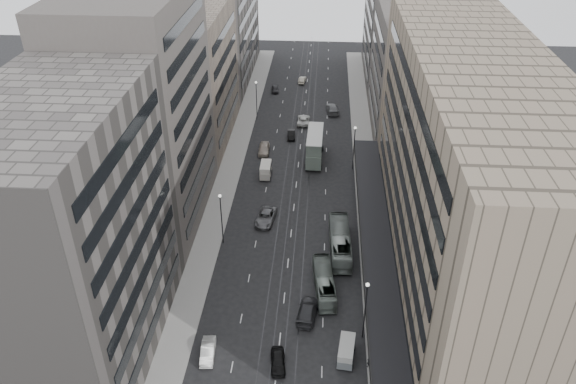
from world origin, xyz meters
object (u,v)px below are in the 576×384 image
(panel_van, at_px, (266,170))
(pedestrian, at_px, (370,361))
(sedan_2, at_px, (266,217))
(vw_microbus, at_px, (346,350))
(sedan_0, at_px, (278,361))
(bus_far, at_px, (340,242))
(double_decker, at_px, (315,146))
(bus_near, at_px, (324,282))
(sedan_1, at_px, (208,351))

(panel_van, xyz_separation_m, pedestrian, (15.65, -40.86, -0.33))
(sedan_2, height_order, pedestrian, pedestrian)
(vw_microbus, distance_m, sedan_0, 7.75)
(bus_far, relative_size, pedestrian, 6.55)
(vw_microbus, relative_size, pedestrian, 2.37)
(bus_far, bearing_deg, pedestrian, 96.03)
(double_decker, height_order, vw_microbus, double_decker)
(panel_van, xyz_separation_m, sedan_2, (1.37, -13.55, -0.59))
(vw_microbus, bearing_deg, bus_near, 110.22)
(double_decker, xyz_separation_m, sedan_0, (-2.73, -47.86, -2.20))
(sedan_1, relative_size, pedestrian, 2.41)
(double_decker, relative_size, vw_microbus, 2.35)
(sedan_0, bearing_deg, panel_van, 91.03)
(sedan_2, bearing_deg, sedan_1, -91.04)
(sedan_2, bearing_deg, vw_microbus, -58.67)
(sedan_1, bearing_deg, panel_van, 81.91)
(vw_microbus, bearing_deg, sedan_0, -161.24)
(bus_far, bearing_deg, sedan_1, 51.02)
(panel_van, bearing_deg, sedan_2, -85.00)
(sedan_0, bearing_deg, vw_microbus, 5.17)
(bus_far, distance_m, double_decker, 27.07)
(sedan_1, bearing_deg, bus_near, 37.81)
(bus_near, height_order, double_decker, double_decker)
(bus_near, relative_size, sedan_0, 2.37)
(bus_near, distance_m, double_decker, 35.23)
(pedestrian, bearing_deg, sedan_2, -92.56)
(double_decker, xyz_separation_m, sedan_1, (-10.76, -46.96, -2.19))
(double_decker, distance_m, sedan_1, 48.22)
(panel_van, bearing_deg, vw_microbus, -72.47)
(sedan_2, distance_m, pedestrian, 30.82)
(panel_van, height_order, pedestrian, panel_van)
(sedan_1, distance_m, sedan_2, 27.10)
(bus_far, xyz_separation_m, sedan_0, (-7.07, -21.16, -0.93))
(sedan_2, bearing_deg, pedestrian, -55.26)
(pedestrian, bearing_deg, double_decker, -111.32)
(double_decker, distance_m, panel_van, 10.68)
(pedestrian, bearing_deg, bus_near, -97.44)
(pedestrian, bearing_deg, sedan_0, -27.82)
(sedan_1, height_order, sedan_2, sedan_2)
(vw_microbus, bearing_deg, sedan_1, -170.53)
(double_decker, bearing_deg, bus_near, -85.34)
(vw_microbus, relative_size, sedan_1, 0.98)
(sedan_1, xyz_separation_m, pedestrian, (18.13, -0.48, 0.33))
(panel_van, height_order, sedan_0, panel_van)
(bus_near, xyz_separation_m, bus_far, (2.12, 8.43, 0.28))
(bus_near, height_order, sedan_2, bus_near)
(sedan_0, relative_size, sedan_2, 0.72)
(double_decker, bearing_deg, sedan_0, -92.22)
(bus_far, relative_size, sedan_2, 2.07)
(bus_far, xyz_separation_m, sedan_2, (-11.24, 6.56, -0.84))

